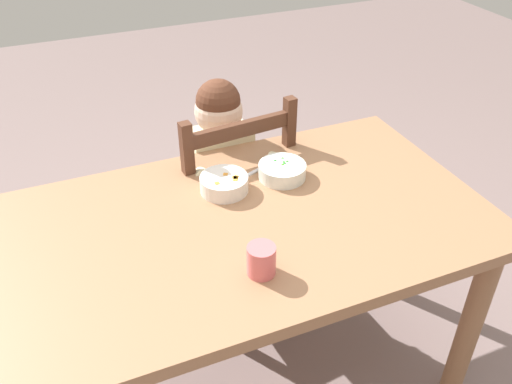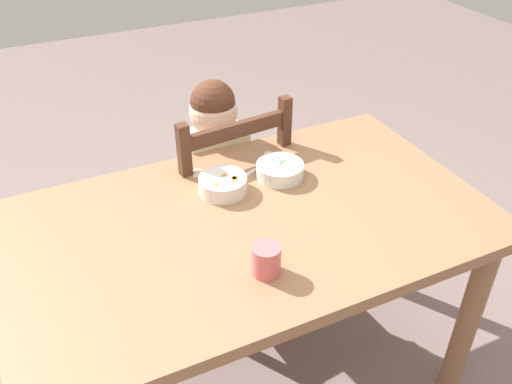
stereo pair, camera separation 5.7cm
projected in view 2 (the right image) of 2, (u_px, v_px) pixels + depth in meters
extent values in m
plane|color=slate|center=(252.00, 376.00, 1.98)|extent=(8.00, 8.00, 0.00)
cube|color=#9E6E4C|center=(251.00, 223.00, 1.57)|extent=(1.39, 0.82, 0.04)
cylinder|color=#9E6E4C|center=(468.00, 319.00, 1.75)|extent=(0.07, 0.07, 0.69)
cylinder|color=#9E6E4C|center=(42.00, 302.00, 1.81)|extent=(0.07, 0.07, 0.69)
cylinder|color=#9E6E4C|center=(353.00, 208.00, 2.24)|extent=(0.07, 0.07, 0.69)
cube|color=#512E1F|center=(215.00, 202.00, 2.14)|extent=(0.46, 0.46, 0.02)
cube|color=#512E1F|center=(235.00, 207.00, 2.47)|extent=(0.04, 0.04, 0.42)
cube|color=#512E1F|center=(158.00, 234.00, 2.31)|extent=(0.04, 0.04, 0.42)
cube|color=#512E1F|center=(280.00, 255.00, 2.21)|extent=(0.04, 0.04, 0.42)
cube|color=#512E1F|center=(196.00, 289.00, 2.05)|extent=(0.04, 0.04, 0.42)
cube|color=#512E1F|center=(283.00, 157.00, 1.94)|extent=(0.04, 0.04, 0.47)
cube|color=#512E1F|center=(187.00, 188.00, 1.78)|extent=(0.04, 0.04, 0.47)
cube|color=#512E1F|center=(236.00, 130.00, 1.77)|extent=(0.36, 0.06, 0.05)
cube|color=#512E1F|center=(237.00, 166.00, 1.85)|extent=(0.36, 0.06, 0.05)
cube|color=beige|center=(216.00, 169.00, 2.02)|extent=(0.22, 0.14, 0.32)
sphere|color=beige|center=(213.00, 112.00, 1.88)|extent=(0.17, 0.17, 0.17)
sphere|color=#57301F|center=(213.00, 102.00, 1.86)|extent=(0.16, 0.16, 0.16)
cylinder|color=#3F4C72|center=(219.00, 269.00, 2.12)|extent=(0.07, 0.07, 0.44)
cylinder|color=#3F4C72|center=(244.00, 261.00, 2.16)|extent=(0.07, 0.07, 0.44)
cylinder|color=beige|center=(191.00, 173.00, 1.85)|extent=(0.06, 0.24, 0.13)
cylinder|color=beige|center=(259.00, 156.00, 1.94)|extent=(0.06, 0.24, 0.13)
cylinder|color=white|center=(280.00, 170.00, 1.72)|extent=(0.15, 0.15, 0.05)
cylinder|color=white|center=(280.00, 176.00, 1.74)|extent=(0.07, 0.07, 0.01)
cylinder|color=green|center=(280.00, 168.00, 1.72)|extent=(0.12, 0.12, 0.03)
sphere|color=green|center=(282.00, 164.00, 1.72)|extent=(0.01, 0.01, 0.01)
sphere|color=green|center=(272.00, 161.00, 1.73)|extent=(0.01, 0.01, 0.01)
sphere|color=green|center=(280.00, 158.00, 1.75)|extent=(0.01, 0.01, 0.01)
sphere|color=green|center=(281.00, 162.00, 1.73)|extent=(0.01, 0.01, 0.01)
sphere|color=#4DA427|center=(280.00, 165.00, 1.71)|extent=(0.01, 0.01, 0.01)
sphere|color=green|center=(285.00, 162.00, 1.73)|extent=(0.01, 0.01, 0.01)
cylinder|color=white|center=(223.00, 185.00, 1.65)|extent=(0.15, 0.15, 0.05)
cylinder|color=white|center=(223.00, 191.00, 1.67)|extent=(0.07, 0.07, 0.01)
cylinder|color=orange|center=(223.00, 183.00, 1.65)|extent=(0.12, 0.12, 0.03)
cube|color=gold|center=(234.00, 181.00, 1.63)|extent=(0.02, 0.02, 0.01)
cube|color=orange|center=(224.00, 176.00, 1.65)|extent=(0.02, 0.02, 0.01)
cube|color=orange|center=(233.00, 179.00, 1.64)|extent=(0.02, 0.02, 0.01)
cube|color=orange|center=(235.00, 178.00, 1.64)|extent=(0.02, 0.02, 0.01)
cube|color=orange|center=(235.00, 179.00, 1.64)|extent=(0.02, 0.02, 0.01)
cube|color=orange|center=(216.00, 185.00, 1.61)|extent=(0.01, 0.01, 0.01)
cube|color=silver|center=(247.00, 175.00, 1.74)|extent=(0.09, 0.05, 0.00)
ellipsoid|color=silver|center=(233.00, 183.00, 1.70)|extent=(0.05, 0.04, 0.01)
cylinder|color=#E2676A|center=(266.00, 260.00, 1.35)|extent=(0.07, 0.07, 0.08)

